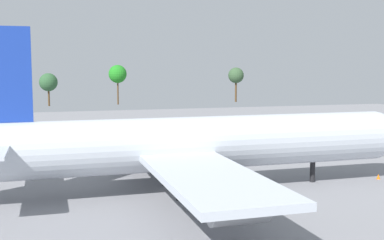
# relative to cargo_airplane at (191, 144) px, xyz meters

# --- Properties ---
(ground_plane) EXTENTS (236.15, 236.15, 0.00)m
(ground_plane) POSITION_rel_cargo_airplane_xyz_m (0.08, 0.00, -5.91)
(ground_plane) COLOR gray
(cargo_airplane) EXTENTS (59.04, 51.96, 19.84)m
(cargo_airplane) POSITION_rel_cargo_airplane_xyz_m (0.00, 0.00, 0.00)
(cargo_airplane) COLOR silver
(cargo_airplane) RESTS_ON ground_plane
(baggage_tug) EXTENTS (3.88, 3.88, 2.24)m
(baggage_tug) POSITION_rel_cargo_airplane_xyz_m (3.11, 24.83, -4.78)
(baggage_tug) COLOR #2D5193
(baggage_tug) RESTS_ON ground_plane
(cargo_loader) EXTENTS (3.72, 5.51, 2.13)m
(cargo_loader) POSITION_rel_cargo_airplane_xyz_m (18.81, 17.32, -4.85)
(cargo_loader) COLOR #333338
(cargo_loader) RESTS_ON ground_plane
(safety_cone_nose) EXTENTS (0.50, 0.50, 0.71)m
(safety_cone_nose) POSITION_rel_cargo_airplane_xyz_m (26.64, -1.21, -5.56)
(safety_cone_nose) COLOR orange
(safety_cone_nose) RESTS_ON ground_plane
(control_tower) EXTENTS (10.32, 10.32, 28.31)m
(control_tower) POSITION_rel_cargo_airplane_xyz_m (-27.99, 118.53, 11.28)
(control_tower) COLOR silver
(control_tower) RESTS_ON ground_plane
(tree_line_backdrop) EXTENTS (129.03, 7.52, 16.45)m
(tree_line_backdrop) POSITION_rel_cargo_airplane_xyz_m (-11.10, 145.94, 5.14)
(tree_line_backdrop) COLOR #51381E
(tree_line_backdrop) RESTS_ON ground_plane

